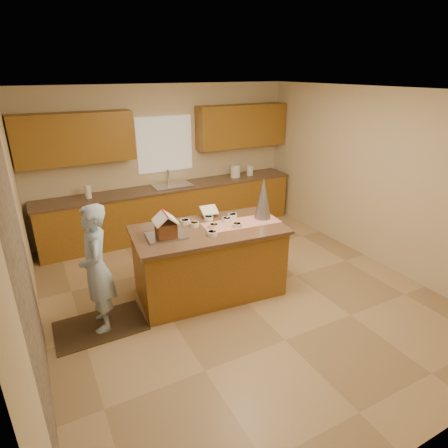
{
  "coord_description": "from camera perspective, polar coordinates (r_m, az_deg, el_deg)",
  "views": [
    {
      "loc": [
        -2.29,
        -3.94,
        2.93
      ],
      "look_at": [
        -0.1,
        0.2,
        1.0
      ],
      "focal_mm": 30.22,
      "sensor_mm": 36.0,
      "label": 1
    }
  ],
  "objects": [
    {
      "name": "window_curtain",
      "position": [
        7.15,
        -8.96,
        11.83
      ],
      "size": [
        1.05,
        0.03,
        1.0
      ],
      "primitive_type": "cube",
      "color": "white",
      "rests_on": "wall_back"
    },
    {
      "name": "cookbook",
      "position": [
        5.35,
        -2.26,
        2.11
      ],
      "size": [
        0.25,
        0.2,
        0.1
      ],
      "primitive_type": "cube",
      "rotation": [
        -1.13,
        0.0,
        -0.09
      ],
      "color": "white",
      "rests_on": "island_top"
    },
    {
      "name": "upper_cabinet_right",
      "position": [
        7.62,
        2.71,
        14.61
      ],
      "size": [
        1.85,
        0.35,
        0.8
      ],
      "primitive_type": "cube",
      "color": "olive",
      "rests_on": "wall_back"
    },
    {
      "name": "stone_accent",
      "position": [
        3.56,
        -27.67,
        -8.55
      ],
      "size": [
        0.0,
        2.5,
        2.5
      ],
      "primitive_type": "plane",
      "rotation": [
        1.57,
        0.0,
        1.57
      ],
      "color": "gray",
      "rests_on": "wall_left"
    },
    {
      "name": "table_runner",
      "position": [
        5.15,
        2.65,
        0.17
      ],
      "size": [
        1.09,
        0.48,
        0.01
      ],
      "primitive_type": "cube",
      "rotation": [
        0.0,
        0.0,
        -0.09
      ],
      "color": "#A10F0B",
      "rests_on": "island_top"
    },
    {
      "name": "candy_bowls",
      "position": [
        5.08,
        -1.54,
        0.16
      ],
      "size": [
        0.8,
        0.65,
        0.06
      ],
      "color": "#FCA127",
      "rests_on": "island_top"
    },
    {
      "name": "upper_cabinet_left",
      "position": [
        6.63,
        -21.63,
        11.94
      ],
      "size": [
        1.85,
        0.35,
        0.8
      ],
      "primitive_type": "cube",
      "color": "olive",
      "rests_on": "wall_back"
    },
    {
      "name": "back_counter_top",
      "position": [
        7.08,
        -7.86,
        5.53
      ],
      "size": [
        4.85,
        0.63,
        0.04
      ],
      "primitive_type": "cube",
      "color": "brown",
      "rests_on": "back_counter_base"
    },
    {
      "name": "sink",
      "position": [
        7.08,
        -7.86,
        5.45
      ],
      "size": [
        0.7,
        0.45,
        0.12
      ],
      "primitive_type": "cube",
      "color": "silver",
      "rests_on": "back_counter_top"
    },
    {
      "name": "boy",
      "position": [
        4.62,
        -18.72,
        -6.44
      ],
      "size": [
        0.44,
        0.61,
        1.56
      ],
      "primitive_type": "imported",
      "rotation": [
        0.0,
        0.0,
        -1.69
      ],
      "color": "#A4C2E9",
      "rests_on": "rug"
    },
    {
      "name": "canister_a",
      "position": [
        7.58,
        1.57,
        7.85
      ],
      "size": [
        0.15,
        0.15,
        0.21
      ],
      "primitive_type": "cylinder",
      "color": "white",
      "rests_on": "back_counter_top"
    },
    {
      "name": "wall_front",
      "position": [
        3.02,
        29.84,
        -12.44
      ],
      "size": [
        5.5,
        5.5,
        0.0
      ],
      "primitive_type": "plane",
      "color": "beige",
      "rests_on": "floor"
    },
    {
      "name": "island_base",
      "position": [
        5.2,
        -2.25,
        -5.84
      ],
      "size": [
        1.99,
        1.13,
        0.94
      ],
      "primitive_type": "cube",
      "rotation": [
        0.0,
        0.0,
        -0.09
      ],
      "color": "#98601F",
      "rests_on": "floor"
    },
    {
      "name": "rug",
      "position": [
        5.03,
        -18.16,
        -14.44
      ],
      "size": [
        1.06,
        0.69,
        0.01
      ],
      "primitive_type": "cube",
      "color": "black",
      "rests_on": "floor"
    },
    {
      "name": "wall_back",
      "position": [
        7.24,
        -8.9,
        9.53
      ],
      "size": [
        5.5,
        5.5,
        0.0
      ],
      "primitive_type": "plane",
      "color": "beige",
      "rests_on": "floor"
    },
    {
      "name": "back_counter_base",
      "position": [
        7.23,
        -7.67,
        2.04
      ],
      "size": [
        4.8,
        0.6,
        0.88
      ],
      "primitive_type": "cube",
      "color": "#98601F",
      "rests_on": "floor"
    },
    {
      "name": "tinsel_tree",
      "position": [
        5.25,
        5.94,
        3.86
      ],
      "size": [
        0.25,
        0.25,
        0.58
      ],
      "primitive_type": "cone",
      "rotation": [
        0.0,
        0.0,
        -0.09
      ],
      "color": "#A8A9B4",
      "rests_on": "island_top"
    },
    {
      "name": "wall_right",
      "position": [
        6.4,
        22.1,
        6.46
      ],
      "size": [
        5.5,
        5.5,
        0.0
      ],
      "primitive_type": "plane",
      "color": "beige",
      "rests_on": "floor"
    },
    {
      "name": "island_top",
      "position": [
        4.99,
        -2.34,
        -0.88
      ],
      "size": [
        2.09,
        1.22,
        0.04
      ],
      "primitive_type": "cube",
      "rotation": [
        0.0,
        0.0,
        -0.09
      ],
      "color": "brown",
      "rests_on": "island_base"
    },
    {
      "name": "wall_left",
      "position": [
        4.25,
        -28.55,
        -2.31
      ],
      "size": [
        5.5,
        5.5,
        0.0
      ],
      "primitive_type": "plane",
      "color": "beige",
      "rests_on": "floor"
    },
    {
      "name": "paper_towel",
      "position": [
        6.71,
        -19.9,
        4.65
      ],
      "size": [
        0.11,
        0.11,
        0.23
      ],
      "primitive_type": "cylinder",
      "color": "white",
      "rests_on": "back_counter_top"
    },
    {
      "name": "ceiling",
      "position": [
        4.56,
        2.43,
        19.51
      ],
      "size": [
        5.5,
        5.5,
        0.0
      ],
      "primitive_type": "plane",
      "color": "silver",
      "rests_on": "floor"
    },
    {
      "name": "faucet",
      "position": [
        7.2,
        -8.44,
        7.11
      ],
      "size": [
        0.03,
        0.03,
        0.28
      ],
      "primitive_type": "cylinder",
      "color": "silver",
      "rests_on": "back_counter_top"
    },
    {
      "name": "gingerbread_house",
      "position": [
        4.73,
        -8.79,
        -0.4
      ],
      "size": [
        0.32,
        0.32,
        0.3
      ],
      "color": "brown",
      "rests_on": "baking_tray"
    },
    {
      "name": "canister_c",
      "position": [
        7.76,
        3.94,
        8.08
      ],
      "size": [
        0.14,
        0.14,
        0.19
      ],
      "primitive_type": "cylinder",
      "color": "white",
      "rests_on": "back_counter_top"
    },
    {
      "name": "floor",
      "position": [
        5.41,
        1.96,
        -10.37
      ],
      "size": [
        5.5,
        5.5,
        0.0
      ],
      "primitive_type": "plane",
      "color": "tan",
      "rests_on": "ground"
    },
    {
      "name": "baking_tray",
      "position": [
        4.78,
        -8.71,
        -1.79
      ],
      "size": [
        0.52,
        0.41,
        0.03
      ],
      "primitive_type": "cube",
      "rotation": [
        0.0,
        0.0,
        -0.09
      ],
      "color": "silver",
      "rests_on": "island_top"
    },
    {
      "name": "canister_b",
      "position": [
        7.59,
        1.8,
        8.02
      ],
      "size": [
        0.17,
        0.17,
        0.25
      ],
      "primitive_type": "cylinder",
      "color": "white",
      "rests_on": "back_counter_top"
    }
  ]
}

